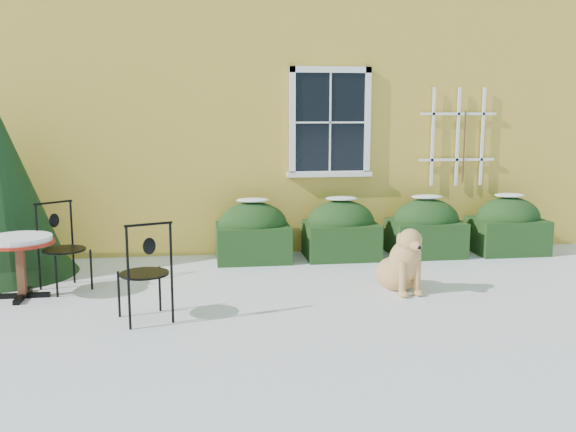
{
  "coord_description": "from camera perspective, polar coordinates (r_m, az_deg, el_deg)",
  "views": [
    {
      "loc": [
        -1.03,
        -6.52,
        2.16
      ],
      "look_at": [
        0.0,
        1.0,
        0.9
      ],
      "focal_mm": 40.0,
      "sensor_mm": 36.0,
      "label": 1
    }
  ],
  "objects": [
    {
      "name": "patio_chair_near",
      "position": [
        6.73,
        -12.55,
        -4.82
      ],
      "size": [
        0.6,
        0.6,
        1.06
      ],
      "rotation": [
        0.0,
        0.0,
        3.49
      ],
      "color": "black",
      "rests_on": "ground"
    },
    {
      "name": "patio_chair_far",
      "position": [
        8.22,
        -19.42,
        -2.56
      ],
      "size": [
        0.66,
        0.66,
        1.06
      ],
      "rotation": [
        0.0,
        0.0,
        0.66
      ],
      "color": "black",
      "rests_on": "ground"
    },
    {
      "name": "dog",
      "position": [
        7.82,
        10.14,
        -4.28
      ],
      "size": [
        0.6,
        0.92,
        0.82
      ],
      "rotation": [
        0.0,
        0.0,
        0.17
      ],
      "color": "tan",
      "rests_on": "ground"
    },
    {
      "name": "ground",
      "position": [
        6.95,
        1.13,
        -8.69
      ],
      "size": [
        80.0,
        80.0,
        0.0
      ],
      "primitive_type": "plane",
      "color": "white",
      "rests_on": "ground"
    },
    {
      "name": "hedge_row",
      "position": [
        9.62,
        8.52,
        -1.21
      ],
      "size": [
        4.95,
        0.8,
        0.91
      ],
      "color": "black",
      "rests_on": "ground"
    },
    {
      "name": "house",
      "position": [
        13.6,
        -3.53,
        13.85
      ],
      "size": [
        12.4,
        8.4,
        6.4
      ],
      "color": "yellow",
      "rests_on": "ground"
    },
    {
      "name": "bistro_table",
      "position": [
        7.99,
        -22.76,
        -2.53
      ],
      "size": [
        0.79,
        0.79,
        0.73
      ],
      "rotation": [
        0.0,
        0.0,
        -0.07
      ],
      "color": "black",
      "rests_on": "ground"
    }
  ]
}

